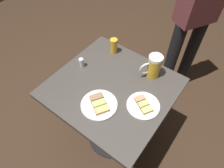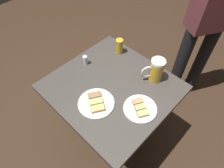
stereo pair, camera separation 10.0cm
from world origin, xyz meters
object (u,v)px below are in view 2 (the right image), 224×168
at_px(plate_near, 96,103).
at_px(beer_mug, 156,70).
at_px(salt_shaker, 85,60).
at_px(patron_standing, 211,15).
at_px(plate_far, 140,108).
at_px(beer_glass_small, 119,46).

height_order(plate_near, beer_mug, beer_mug).
bearing_deg(salt_shaker, beer_mug, -62.95).
xyz_separation_m(beer_mug, patron_standing, (0.67, -0.00, 0.10)).
distance_m(plate_near, patron_standing, 1.09).
relative_size(plate_near, patron_standing, 0.14).
xyz_separation_m(plate_far, beer_mug, (0.25, 0.08, 0.07)).
relative_size(plate_far, beer_mug, 1.21).
bearing_deg(patron_standing, plate_far, 34.86).
xyz_separation_m(plate_near, plate_far, (0.15, -0.22, -0.00)).
relative_size(beer_glass_small, patron_standing, 0.07).
distance_m(plate_near, salt_shaker, 0.36).
distance_m(plate_near, beer_mug, 0.43).
distance_m(beer_glass_small, patron_standing, 0.73).
height_order(beer_glass_small, patron_standing, patron_standing).
distance_m(beer_mug, beer_glass_small, 0.35).
xyz_separation_m(beer_glass_small, patron_standing, (0.63, -0.35, 0.12)).
bearing_deg(plate_far, beer_mug, 18.72).
bearing_deg(salt_shaker, beer_glass_small, -19.38).
height_order(beer_mug, salt_shaker, beer_mug).
bearing_deg(salt_shaker, plate_near, -120.88).
bearing_deg(beer_glass_small, beer_mug, -95.34).
height_order(plate_near, salt_shaker, salt_shaker).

